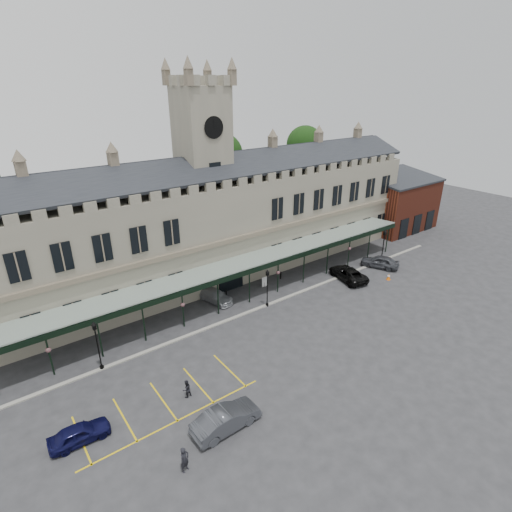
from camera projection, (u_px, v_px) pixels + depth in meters
ground at (293, 332)px, 38.79m from camera, size 140.00×140.00×0.00m
station_building at (207, 226)px, 47.92m from camera, size 60.00×10.36×17.30m
clock_tower at (204, 170)px, 45.32m from camera, size 5.60×5.60×24.80m
canopy at (248, 282)px, 43.32m from camera, size 50.00×4.10×4.30m
brick_annex at (398, 203)px, 65.22m from camera, size 12.40×8.36×9.23m
kerb at (259, 308)px, 42.81m from camera, size 60.00×0.40×0.12m
parking_markings at (166, 405)px, 30.05m from camera, size 16.00×6.00×0.01m
tree_behind_mid at (222, 155)px, 56.44m from camera, size 6.00×6.00×16.00m
tree_behind_right at (305, 146)px, 65.16m from camera, size 6.00×6.00×16.00m
lamp_post_left at (97, 342)px, 32.71m from camera, size 0.45×0.45×4.72m
lamp_post_mid at (267, 285)px, 42.31m from camera, size 0.41×0.41×4.36m
lamp_post_right at (383, 244)px, 52.39m from camera, size 0.46×0.46×4.82m
traffic_cone at (389, 277)px, 48.97m from camera, size 0.49×0.49×0.77m
sign_board at (264, 282)px, 47.26m from camera, size 0.72×0.10×1.23m
bollard_left at (226, 293)px, 45.03m from camera, size 0.16×0.16×0.88m
bollard_right at (281, 275)px, 49.10m from camera, size 0.17×0.17×0.96m
car_left_a at (79, 433)px, 26.78m from camera, size 4.03×1.74×1.36m
car_left_b at (226, 419)px, 27.73m from camera, size 5.10×1.88×1.67m
car_taxi at (215, 296)px, 44.08m from camera, size 2.91×4.90×1.33m
car_van at (348, 274)px, 48.94m from camera, size 3.60×5.94×1.54m
car_right_a at (380, 262)px, 52.08m from camera, size 3.85×5.16×1.63m
person_a at (185, 460)px, 24.64m from camera, size 0.79×0.66×1.85m
person_b at (187, 389)px, 30.55m from camera, size 0.83×0.70×1.52m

